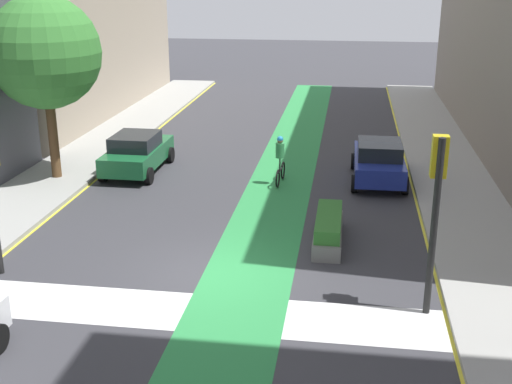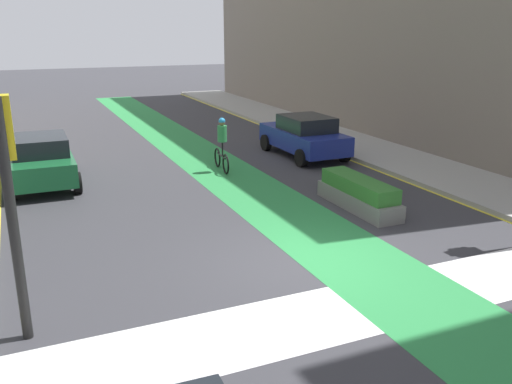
{
  "view_description": "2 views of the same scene",
  "coord_description": "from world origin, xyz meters",
  "px_view_note": "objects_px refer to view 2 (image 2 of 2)",
  "views": [
    {
      "loc": [
        3.51,
        -15.3,
        7.68
      ],
      "look_at": [
        0.86,
        3.02,
        1.33
      ],
      "focal_mm": 45.85,
      "sensor_mm": 36.0,
      "label": 1
    },
    {
      "loc": [
        -5.2,
        -9.23,
        4.79
      ],
      "look_at": [
        -0.28,
        2.0,
        1.06
      ],
      "focal_mm": 38.3,
      "sensor_mm": 36.0,
      "label": 2
    }
  ],
  "objects_px": {
    "cyclist_in_lane": "(222,143)",
    "car_blue_right_far": "(304,136)",
    "traffic_signal_near_left": "(6,173)",
    "car_green_left_far": "(41,160)",
    "median_planter": "(359,194)"
  },
  "relations": [
    {
      "from": "cyclist_in_lane",
      "to": "traffic_signal_near_left",
      "type": "bearing_deg",
      "value": -127.43
    },
    {
      "from": "cyclist_in_lane",
      "to": "median_planter",
      "type": "distance_m",
      "value": 5.68
    },
    {
      "from": "car_green_left_far",
      "to": "car_blue_right_far",
      "type": "relative_size",
      "value": 1.0
    },
    {
      "from": "car_green_left_far",
      "to": "median_planter",
      "type": "distance_m",
      "value": 9.82
    },
    {
      "from": "car_green_left_far",
      "to": "cyclist_in_lane",
      "type": "xyz_separation_m",
      "value": [
        5.76,
        -0.7,
        0.17
      ]
    },
    {
      "from": "traffic_signal_near_left",
      "to": "car_green_left_far",
      "type": "height_order",
      "value": "traffic_signal_near_left"
    },
    {
      "from": "car_blue_right_far",
      "to": "car_green_left_far",
      "type": "bearing_deg",
      "value": -179.12
    },
    {
      "from": "car_blue_right_far",
      "to": "median_planter",
      "type": "height_order",
      "value": "car_blue_right_far"
    },
    {
      "from": "cyclist_in_lane",
      "to": "car_blue_right_far",
      "type": "bearing_deg",
      "value": 13.06
    },
    {
      "from": "traffic_signal_near_left",
      "to": "car_blue_right_far",
      "type": "bearing_deg",
      "value": 42.63
    },
    {
      "from": "car_blue_right_far",
      "to": "cyclist_in_lane",
      "type": "height_order",
      "value": "cyclist_in_lane"
    },
    {
      "from": "traffic_signal_near_left",
      "to": "car_blue_right_far",
      "type": "height_order",
      "value": "traffic_signal_near_left"
    },
    {
      "from": "car_blue_right_far",
      "to": "cyclist_in_lane",
      "type": "xyz_separation_m",
      "value": [
        -3.65,
        -0.85,
        0.17
      ]
    },
    {
      "from": "traffic_signal_near_left",
      "to": "car_green_left_far",
      "type": "distance_m",
      "value": 9.44
    },
    {
      "from": "car_green_left_far",
      "to": "cyclist_in_lane",
      "type": "relative_size",
      "value": 2.27
    }
  ]
}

